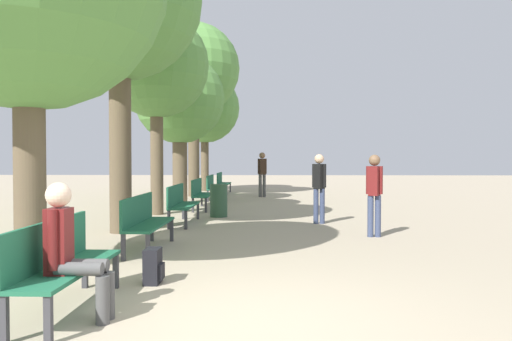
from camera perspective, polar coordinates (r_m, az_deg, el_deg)
name	(u,v)px	position (r m, az deg, el deg)	size (l,w,h in m)	color
ground_plane	(230,323)	(4.86, -2.99, -16.99)	(80.00, 80.00, 0.00)	tan
bench_row_0	(60,259)	(5.43, -21.48, -9.39)	(0.46, 1.87, 0.91)	#1E6042
bench_row_1	(144,219)	(8.54, -12.66, -5.39)	(0.46, 1.87, 0.91)	#1E6042
bench_row_2	(180,201)	(11.76, -8.64, -3.51)	(0.46, 1.87, 0.91)	#1E6042
bench_row_3	(200,192)	(15.02, -6.37, -2.43)	(0.46, 1.87, 0.91)	#1E6042
bench_row_4	(213,186)	(18.30, -4.91, -1.73)	(0.46, 1.87, 0.91)	#1E6042
bench_row_5	(222,181)	(21.59, -3.90, -1.25)	(0.46, 1.87, 0.91)	#1E6042
tree_row_1	(119,0)	(11.09, -15.35, 18.31)	(3.39, 3.39, 6.51)	brown
tree_row_2	(156,67)	(13.99, -11.32, 11.56)	(2.84, 2.84, 5.46)	brown
tree_row_3	(180,100)	(17.24, -8.72, 7.98)	(3.05, 3.05, 5.08)	brown
tree_row_4	(193,70)	(20.44, -7.16, 11.33)	(3.69, 3.69, 6.94)	brown
tree_row_5	(205,109)	(23.55, -5.89, 7.06)	(3.25, 3.25, 5.50)	brown
person_seated	(71,248)	(5.03, -20.36, -8.29)	(0.62, 0.35, 1.31)	#4C4C4C
backpack	(153,266)	(6.32, -11.67, -10.68)	(0.22, 0.30, 0.43)	black
pedestrian_near	(319,184)	(11.72, 7.23, -1.53)	(0.33, 0.29, 1.62)	#384260
pedestrian_mid	(262,171)	(19.64, 0.71, -0.11)	(0.36, 0.29, 1.76)	#4C4C4C
pedestrian_far	(374,190)	(9.94, 13.37, -2.17)	(0.32, 0.28, 1.60)	#384260
trash_bin	(219,201)	(13.05, -4.29, -3.44)	(0.45, 0.45, 0.85)	#2D5138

